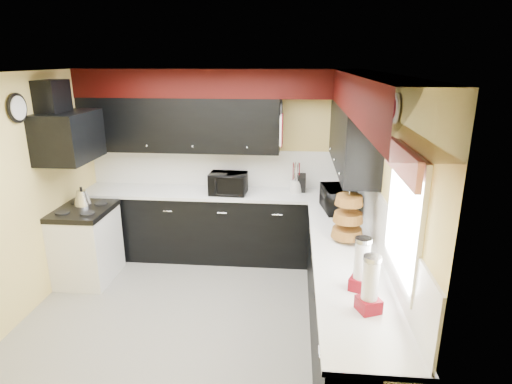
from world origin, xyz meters
TOP-DOWN VIEW (x-y plane):
  - ground at (0.00, 0.00)m, footprint 3.60×3.60m
  - wall_back at (0.00, 1.80)m, footprint 3.60×0.06m
  - wall_right at (1.80, 0.00)m, footprint 0.06×3.60m
  - wall_left at (-1.80, 0.00)m, footprint 0.06×3.60m
  - ceiling at (0.00, 0.00)m, footprint 3.60×3.60m
  - cab_back at (0.00, 1.50)m, footprint 3.60×0.60m
  - cab_right at (1.50, -0.30)m, footprint 0.60×3.00m
  - counter_back at (0.00, 1.50)m, footprint 3.62×0.64m
  - counter_right at (1.50, -0.30)m, footprint 0.64×3.02m
  - splash_back at (0.00, 1.79)m, footprint 3.60×0.02m
  - splash_right at (1.79, 0.00)m, footprint 0.02×3.60m
  - upper_back at (-0.50, 1.62)m, footprint 2.60×0.35m
  - upper_right at (1.62, 0.90)m, footprint 0.35×1.80m
  - soffit_back at (0.00, 1.62)m, footprint 3.60×0.36m
  - soffit_right at (1.62, -0.18)m, footprint 0.36×3.24m
  - stove at (-1.50, 0.75)m, footprint 0.60×0.75m
  - cooktop at (-1.50, 0.75)m, footprint 0.62×0.77m
  - hood at (-1.55, 0.75)m, footprint 0.50×0.78m
  - hood_duct at (-1.68, 0.75)m, footprint 0.24×0.40m
  - window at (1.79, -0.90)m, footprint 0.03×0.86m
  - valance at (1.73, -0.90)m, footprint 0.04×0.88m
  - pan_top at (0.82, 1.55)m, footprint 0.03×0.22m
  - pan_mid at (0.82, 1.42)m, footprint 0.03×0.28m
  - pan_low at (0.82, 1.68)m, footprint 0.03×0.24m
  - cut_board at (0.83, 1.30)m, footprint 0.03×0.26m
  - baskets at (1.52, 0.05)m, footprint 0.27×0.27m
  - clock at (-1.77, 0.25)m, footprint 0.03×0.30m
  - deco_plate at (1.77, -0.35)m, footprint 0.03×0.24m
  - toaster_oven at (0.15, 1.42)m, footprint 0.49×0.41m
  - microwave at (1.52, 0.91)m, footprint 0.41×0.55m
  - utensil_crock at (1.03, 1.56)m, footprint 0.20×0.20m
  - knife_block at (1.10, 1.58)m, footprint 0.11×0.15m
  - kettle at (-1.55, 0.87)m, footprint 0.21×0.21m
  - dispenser_a at (1.52, -0.88)m, footprint 0.19×0.19m
  - dispenser_b at (1.53, -1.17)m, footprint 0.19×0.19m

SIDE VIEW (x-z plane):
  - ground at x=0.00m, z-range 0.00..0.00m
  - stove at x=-1.50m, z-range 0.00..0.86m
  - cab_back at x=0.00m, z-range 0.00..0.90m
  - cab_right at x=1.50m, z-range 0.00..0.90m
  - cooktop at x=-1.50m, z-range 0.86..0.92m
  - counter_back at x=0.00m, z-range 0.90..0.94m
  - counter_right at x=1.50m, z-range 0.90..0.94m
  - kettle at x=-1.55m, z-range 0.92..1.10m
  - utensil_crock at x=1.03m, z-range 0.94..1.11m
  - knife_block at x=1.10m, z-range 0.94..1.17m
  - toaster_oven at x=0.15m, z-range 0.94..1.21m
  - microwave at x=1.52m, z-range 0.94..1.22m
  - dispenser_b at x=1.53m, z-range 0.94..1.33m
  - dispenser_a at x=1.52m, z-range 0.94..1.34m
  - baskets at x=1.52m, z-range 0.93..1.43m
  - splash_back at x=0.00m, z-range 0.94..1.44m
  - splash_right at x=1.79m, z-range 0.94..1.44m
  - wall_back at x=0.00m, z-range 0.00..2.50m
  - wall_right at x=1.80m, z-range 0.00..2.50m
  - wall_left at x=-1.80m, z-range 0.00..2.50m
  - window at x=1.79m, z-range 1.07..2.03m
  - pan_low at x=0.82m, z-range 1.51..1.93m
  - pan_mid at x=0.82m, z-range 1.52..1.98m
  - hood at x=-1.55m, z-range 1.50..2.06m
  - upper_back at x=-0.50m, z-range 1.45..2.15m
  - upper_right at x=1.62m, z-range 1.45..2.15m
  - cut_board at x=0.83m, z-range 1.62..1.98m
  - valance at x=1.73m, z-range 1.85..2.05m
  - pan_top at x=0.82m, z-range 1.80..2.20m
  - clock at x=-1.77m, z-range 2.00..2.30m
  - hood_duct at x=-1.68m, z-range 2.00..2.40m
  - deco_plate at x=1.77m, z-range 2.13..2.37m
  - soffit_back at x=0.00m, z-range 2.15..2.50m
  - soffit_right at x=1.62m, z-range 2.15..2.50m
  - ceiling at x=0.00m, z-range 2.47..2.53m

